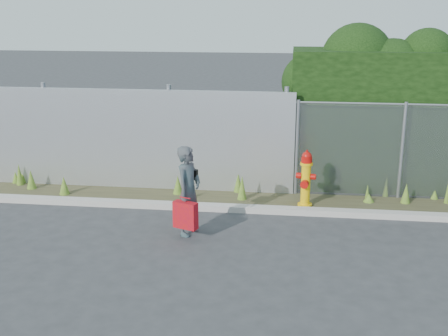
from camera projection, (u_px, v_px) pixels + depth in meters
name	position (u px, v px, depth m)	size (l,w,h in m)	color
ground	(231.00, 249.00, 9.36)	(80.00, 80.00, 0.00)	#333335
curb	(242.00, 209.00, 11.06)	(16.00, 0.22, 0.12)	#A9A299
weed_strip	(221.00, 192.00, 11.82)	(16.00, 1.33, 0.52)	#3F3A24
corrugated_fence	(100.00, 139.00, 12.31)	(8.50, 0.21, 2.30)	#BABBC1
fire_hydrant	(306.00, 180.00, 11.19)	(0.39, 0.35, 1.18)	yellow
woman	(189.00, 191.00, 9.80)	(0.58, 0.38, 1.60)	#10686B
red_tote_bag	(185.00, 215.00, 9.64)	(0.43, 0.16, 0.56)	#A60923
black_shoulder_bag	(191.00, 174.00, 9.94)	(0.24, 0.10, 0.18)	black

